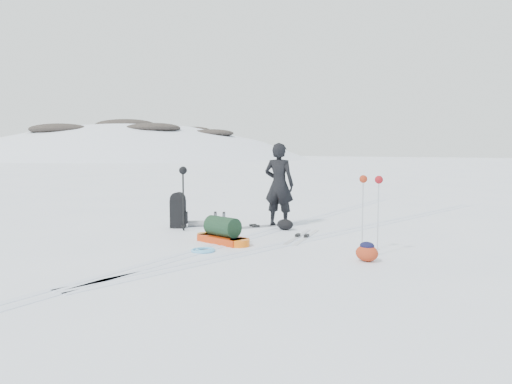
% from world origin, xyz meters
% --- Properties ---
extents(ground, '(200.00, 200.00, 0.00)m').
position_xyz_m(ground, '(0.00, 0.00, 0.00)').
color(ground, white).
rests_on(ground, ground).
extents(ski_tracks, '(3.38, 17.97, 0.01)m').
position_xyz_m(ski_tracks, '(0.61, 0.88, 0.00)').
color(ski_tracks, silver).
rests_on(ski_tracks, ground).
extents(skier, '(0.82, 0.62, 2.02)m').
position_xyz_m(skier, '(-0.29, 1.48, 1.01)').
color(skier, black).
rests_on(skier, ground).
extents(pulk_sled, '(1.42, 0.60, 0.53)m').
position_xyz_m(pulk_sled, '(-0.03, -0.99, 0.20)').
color(pulk_sled, red).
rests_on(pulk_sled, ground).
extents(expedition_rucksack, '(0.71, 0.85, 0.85)m').
position_xyz_m(expedition_rucksack, '(-2.05, -0.09, 0.39)').
color(expedition_rucksack, black).
rests_on(expedition_rucksack, ground).
extents(ski_poles_black, '(0.20, 0.18, 1.47)m').
position_xyz_m(ski_poles_black, '(-1.68, -0.38, 1.21)').
color(ski_poles_black, black).
rests_on(ski_poles_black, ground).
extents(ski_poles_silver, '(0.45, 0.18, 1.41)m').
position_xyz_m(ski_poles_silver, '(2.77, -0.27, 1.18)').
color(ski_poles_silver, '#B9BCC0').
rests_on(ski_poles_silver, ground).
extents(touring_skis_grey, '(1.04, 1.62, 0.06)m').
position_xyz_m(touring_skis_grey, '(-0.67, 0.99, 0.01)').
color(touring_skis_grey, gray).
rests_on(touring_skis_grey, ground).
extents(touring_skis_white, '(0.79, 1.93, 0.07)m').
position_xyz_m(touring_skis_white, '(0.95, 0.46, 0.02)').
color(touring_skis_white, '#BABCC1').
rests_on(touring_skis_white, ground).
extents(rope_coil, '(0.47, 0.47, 0.05)m').
position_xyz_m(rope_coil, '(0.22, -1.84, 0.03)').
color(rope_coil, '#61BCED').
rests_on(rope_coil, ground).
extents(small_daypack, '(0.42, 0.34, 0.33)m').
position_xyz_m(small_daypack, '(2.97, -0.86, 0.16)').
color(small_daypack, maroon).
rests_on(small_daypack, ground).
extents(thermos_pair, '(0.20, 0.32, 0.31)m').
position_xyz_m(thermos_pair, '(-1.70, 0.93, 0.15)').
color(thermos_pair, '#56585E').
rests_on(thermos_pair, ground).
extents(stuff_sack, '(0.44, 0.35, 0.25)m').
position_xyz_m(stuff_sack, '(0.13, 1.08, 0.12)').
color(stuff_sack, black).
rests_on(stuff_sack, ground).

